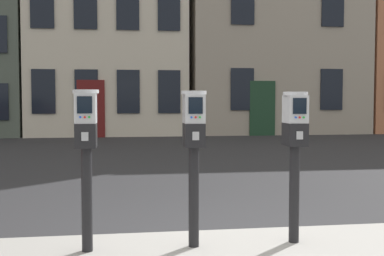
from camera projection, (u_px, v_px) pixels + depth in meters
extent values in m
plane|color=#28282B|center=(218.00, 250.00, 4.77)|extent=(160.00, 160.00, 0.00)
cylinder|color=black|center=(87.00, 200.00, 4.24)|extent=(0.09, 0.09, 0.87)
cube|color=black|center=(86.00, 135.00, 4.21)|extent=(0.18, 0.24, 0.20)
cube|color=#A5A8AD|center=(85.00, 136.00, 4.09)|extent=(0.06, 0.01, 0.07)
cube|color=#B7BABF|center=(86.00, 108.00, 4.20)|extent=(0.18, 0.23, 0.25)
cube|color=black|center=(85.00, 105.00, 4.08)|extent=(0.12, 0.01, 0.14)
cylinder|color=blue|center=(80.00, 117.00, 4.08)|extent=(0.02, 0.01, 0.02)
cylinder|color=red|center=(85.00, 117.00, 4.09)|extent=(0.02, 0.01, 0.02)
cylinder|color=green|center=(89.00, 117.00, 4.09)|extent=(0.02, 0.01, 0.02)
cylinder|color=#B7BABF|center=(86.00, 91.00, 4.19)|extent=(0.22, 0.22, 0.03)
cylinder|color=black|center=(194.00, 197.00, 4.38)|extent=(0.09, 0.09, 0.86)
cube|color=black|center=(194.00, 135.00, 4.35)|extent=(0.18, 0.24, 0.20)
cube|color=#A5A8AD|center=(196.00, 136.00, 4.22)|extent=(0.06, 0.01, 0.07)
cube|color=#B7BABF|center=(194.00, 109.00, 4.34)|extent=(0.18, 0.23, 0.25)
cube|color=black|center=(196.00, 105.00, 4.22)|extent=(0.12, 0.01, 0.14)
cylinder|color=blue|center=(191.00, 117.00, 4.22)|extent=(0.02, 0.01, 0.02)
cylinder|color=red|center=(196.00, 117.00, 4.22)|extent=(0.02, 0.01, 0.02)
cylinder|color=green|center=(200.00, 117.00, 4.23)|extent=(0.02, 0.01, 0.02)
cylinder|color=#B7BABF|center=(194.00, 93.00, 4.33)|extent=(0.22, 0.22, 0.03)
cylinder|color=black|center=(294.00, 194.00, 4.52)|extent=(0.09, 0.09, 0.86)
cube|color=black|center=(295.00, 134.00, 4.49)|extent=(0.18, 0.24, 0.20)
cube|color=#A5A8AD|center=(300.00, 135.00, 4.36)|extent=(0.06, 0.01, 0.07)
cube|color=#B7BABF|center=(295.00, 109.00, 4.47)|extent=(0.18, 0.23, 0.24)
cube|color=black|center=(300.00, 106.00, 4.35)|extent=(0.12, 0.01, 0.14)
cylinder|color=blue|center=(296.00, 117.00, 4.35)|extent=(0.02, 0.01, 0.02)
cylinder|color=red|center=(300.00, 117.00, 4.36)|extent=(0.02, 0.01, 0.02)
cylinder|color=green|center=(304.00, 117.00, 4.36)|extent=(0.02, 0.01, 0.02)
cylinder|color=#B7BABF|center=(295.00, 93.00, 4.47)|extent=(0.22, 0.22, 0.03)
cube|color=black|center=(43.00, 91.00, 18.32)|extent=(0.83, 0.06, 1.60)
cube|color=black|center=(86.00, 92.00, 18.55)|extent=(0.83, 0.06, 1.60)
cube|color=black|center=(128.00, 92.00, 18.78)|extent=(0.83, 0.06, 1.60)
cube|color=black|center=(169.00, 92.00, 19.01)|extent=(0.83, 0.06, 1.60)
cube|color=black|center=(42.00, 6.00, 18.15)|extent=(0.83, 0.06, 1.60)
cube|color=black|center=(85.00, 7.00, 18.38)|extent=(0.83, 0.06, 1.60)
cube|color=black|center=(128.00, 8.00, 18.60)|extent=(0.83, 0.06, 1.60)
cube|color=black|center=(169.00, 9.00, 18.83)|extent=(0.83, 0.06, 1.60)
cube|color=#591414|center=(91.00, 109.00, 18.61)|extent=(1.00, 0.07, 2.10)
cube|color=black|center=(242.00, 89.00, 19.42)|extent=(0.90, 0.06, 1.60)
cube|color=black|center=(332.00, 89.00, 19.96)|extent=(0.90, 0.06, 1.60)
cube|color=black|center=(243.00, 3.00, 19.24)|extent=(0.90, 0.06, 1.60)
cube|color=black|center=(333.00, 6.00, 19.78)|extent=(0.90, 0.06, 1.60)
cube|color=#193823|center=(262.00, 108.00, 19.58)|extent=(1.00, 0.07, 2.10)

